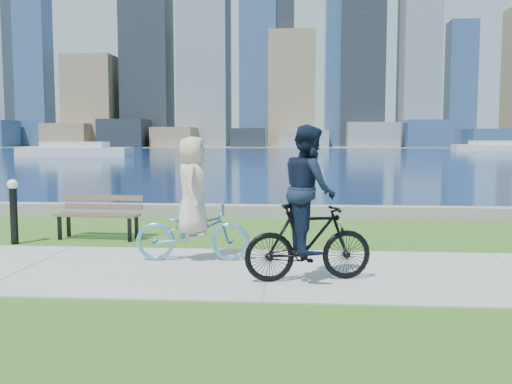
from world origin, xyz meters
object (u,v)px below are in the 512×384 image
bollard_lamp (13,207)px  cyclist_man (309,216)px  park_bench (100,212)px  cyclist_woman (193,215)px

bollard_lamp → cyclist_man: (5.93, -2.60, 0.24)m
park_bench → cyclist_man: bearing=-33.2°
bollard_lamp → cyclist_man: cyclist_man is taller
bollard_lamp → cyclist_woman: 4.16m
bollard_lamp → cyclist_man: 6.48m
bollard_lamp → cyclist_man: size_ratio=0.57×
cyclist_woman → cyclist_man: (1.99, -1.27, 0.18)m
bollard_lamp → cyclist_man: bearing=-23.7°
park_bench → cyclist_man: cyclist_man is taller
park_bench → cyclist_woman: cyclist_woman is taller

